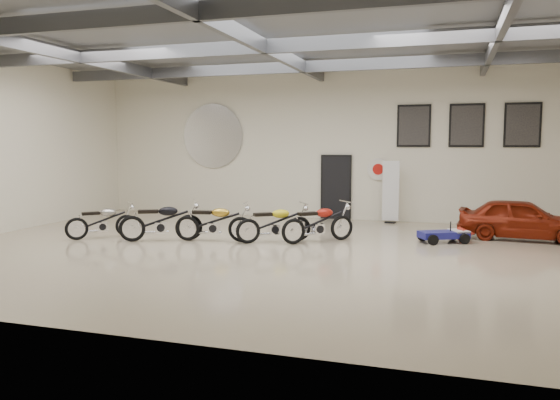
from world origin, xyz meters
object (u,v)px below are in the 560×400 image
(motorcycle_black, at_px, (161,220))
(go_kart, at_px, (448,232))
(banner_stand, at_px, (391,193))
(motorcycle_yellow, at_px, (274,223))
(motorcycle_red, at_px, (318,222))
(vintage_car, at_px, (521,219))
(motorcycle_silver, at_px, (102,221))
(motorcycle_gold, at_px, (214,221))

(motorcycle_black, distance_m, go_kart, 7.47)
(banner_stand, distance_m, motorcycle_yellow, 5.03)
(motorcycle_red, bearing_deg, vintage_car, -20.81)
(motorcycle_silver, relative_size, motorcycle_black, 0.88)
(motorcycle_silver, distance_m, go_kart, 9.16)
(motorcycle_gold, distance_m, motorcycle_red, 2.71)
(banner_stand, height_order, motorcycle_yellow, banner_stand)
(banner_stand, distance_m, motorcycle_silver, 8.80)
(motorcycle_gold, bearing_deg, motorcycle_silver, 178.33)
(go_kart, relative_size, vintage_car, 0.48)
(banner_stand, bearing_deg, motorcycle_red, -103.46)
(motorcycle_yellow, bearing_deg, vintage_car, -14.03)
(motorcycle_black, xyz_separation_m, vintage_car, (9.03, 3.04, 0.00))
(banner_stand, distance_m, motorcycle_red, 4.27)
(motorcycle_red, xyz_separation_m, vintage_car, (5.06, 2.00, 0.02))
(go_kart, height_order, vintage_car, vintage_car)
(motorcycle_red, distance_m, go_kart, 3.37)
(go_kart, bearing_deg, motorcycle_gold, 168.04)
(motorcycle_black, height_order, motorcycle_gold, motorcycle_black)
(motorcycle_yellow, relative_size, go_kart, 1.29)
(motorcycle_yellow, distance_m, go_kart, 4.50)
(motorcycle_black, height_order, motorcycle_red, motorcycle_black)
(motorcycle_silver, height_order, motorcycle_yellow, motorcycle_yellow)
(motorcycle_red, distance_m, vintage_car, 5.44)
(motorcycle_silver, relative_size, motorcycle_yellow, 0.94)
(motorcycle_black, distance_m, motorcycle_gold, 1.39)
(banner_stand, xyz_separation_m, motorcycle_silver, (-7.13, -5.14, -0.50))
(vintage_car, bearing_deg, motorcycle_yellow, 116.22)
(motorcycle_red, relative_size, go_kart, 1.33)
(motorcycle_gold, height_order, motorcycle_red, same)
(motorcycle_gold, height_order, vintage_car, vintage_car)
(motorcycle_yellow, relative_size, vintage_car, 0.61)
(banner_stand, xyz_separation_m, motorcycle_gold, (-4.05, -4.68, -0.45))
(motorcycle_silver, distance_m, motorcycle_gold, 3.11)
(banner_stand, relative_size, vintage_car, 0.61)
(motorcycle_gold, xyz_separation_m, vintage_car, (7.69, 2.68, 0.02))
(motorcycle_red, bearing_deg, motorcycle_silver, 149.07)
(go_kart, distance_m, vintage_car, 2.13)
(motorcycle_gold, height_order, motorcycle_yellow, motorcycle_gold)
(motorcycle_gold, relative_size, motorcycle_red, 1.00)
(motorcycle_yellow, height_order, motorcycle_red, motorcycle_red)
(banner_stand, xyz_separation_m, vintage_car, (3.63, -2.00, -0.43))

